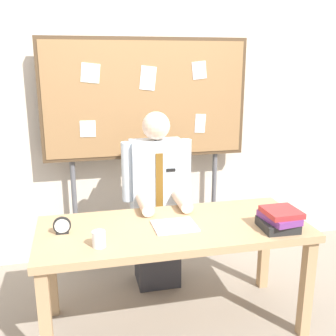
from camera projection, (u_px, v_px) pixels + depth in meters
ground_plane at (173, 323)px, 2.85m from camera, size 12.00×12.00×0.00m
back_wall at (143, 112)px, 3.62m from camera, size 6.40×0.08×2.70m
desk at (174, 238)px, 2.68m from camera, size 1.78×0.74×0.75m
person at (157, 207)px, 3.21m from camera, size 0.55×0.56×1.43m
bulletin_board at (146, 102)px, 3.39m from camera, size 1.76×0.09×1.99m
book_stack at (279, 219)px, 2.58m from camera, size 0.24×0.28×0.14m
open_notebook at (175, 226)px, 2.63m from camera, size 0.28×0.24×0.01m
desk_clock at (62, 226)px, 2.52m from camera, size 0.11×0.04×0.11m
coffee_mug at (99, 239)px, 2.34m from camera, size 0.08×0.08×0.10m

